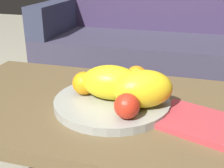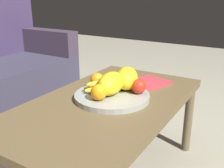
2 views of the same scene
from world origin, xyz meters
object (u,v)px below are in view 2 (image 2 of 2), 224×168
(coffee_table, at_px, (106,110))
(apple_left, at_px, (110,81))
(orange_front, at_px, (97,80))
(fruit_bowl, at_px, (112,96))
(magazine, at_px, (145,83))
(banana_bunch, at_px, (100,86))
(melon_smaller_beside, at_px, (127,78))
(orange_left, at_px, (99,92))
(apple_front, at_px, (139,86))
(melon_large_front, at_px, (111,83))

(coffee_table, height_order, apple_left, apple_left)
(coffee_table, bearing_deg, orange_front, 51.80)
(fruit_bowl, bearing_deg, magazine, -10.69)
(fruit_bowl, bearing_deg, banana_bunch, 100.84)
(apple_left, bearing_deg, magazine, -30.14)
(banana_bunch, distance_m, magazine, 0.31)
(banana_bunch, bearing_deg, apple_left, -1.36)
(melon_smaller_beside, distance_m, orange_left, 0.20)
(apple_left, bearing_deg, apple_front, -93.37)
(orange_left, xyz_separation_m, apple_left, (0.18, 0.05, -0.01))
(coffee_table, distance_m, orange_front, 0.18)
(magazine, bearing_deg, apple_front, -144.86)
(melon_large_front, relative_size, magazine, 0.73)
(melon_smaller_beside, bearing_deg, orange_left, 170.04)
(melon_large_front, xyz_separation_m, orange_front, (0.06, 0.12, -0.02))
(apple_left, bearing_deg, melon_smaller_beside, -77.59)
(orange_left, height_order, apple_left, orange_left)
(orange_front, bearing_deg, apple_left, -64.82)
(fruit_bowl, xyz_separation_m, melon_smaller_beside, (0.10, -0.02, 0.07))
(coffee_table, height_order, orange_front, orange_front)
(orange_front, xyz_separation_m, orange_left, (-0.15, -0.11, 0.00))
(orange_front, height_order, magazine, orange_front)
(melon_smaller_beside, relative_size, apple_front, 2.47)
(melon_large_front, bearing_deg, apple_left, 33.33)
(orange_front, relative_size, banana_bunch, 0.47)
(coffee_table, xyz_separation_m, apple_front, (0.11, -0.12, 0.11))
(melon_large_front, height_order, magazine, melon_large_front)
(banana_bunch, height_order, magazine, banana_bunch)
(fruit_bowl, bearing_deg, coffee_table, 162.05)
(banana_bunch, bearing_deg, melon_smaller_beside, -37.63)
(coffee_table, relative_size, apple_front, 15.48)
(apple_left, bearing_deg, orange_left, -164.47)
(coffee_table, height_order, fruit_bowl, fruit_bowl)
(melon_large_front, height_order, melon_smaller_beside, melon_smaller_beside)
(coffee_table, distance_m, magazine, 0.32)
(melon_large_front, xyz_separation_m, magazine, (0.28, -0.05, -0.07))
(melon_smaller_beside, distance_m, orange_front, 0.16)
(orange_left, bearing_deg, fruit_bowl, -5.81)
(apple_left, relative_size, magazine, 0.25)
(magazine, bearing_deg, coffee_table, -171.62)
(fruit_bowl, height_order, melon_large_front, melon_large_front)
(orange_front, bearing_deg, melon_smaller_beside, -71.89)
(melon_smaller_beside, relative_size, orange_front, 2.44)
(melon_large_front, relative_size, apple_front, 2.56)
(melon_smaller_beside, distance_m, apple_front, 0.09)
(apple_left, distance_m, banana_bunch, 0.09)
(coffee_table, bearing_deg, banana_bunch, 65.06)
(coffee_table, distance_m, melon_large_front, 0.13)
(melon_large_front, bearing_deg, magazine, -11.20)
(fruit_bowl, relative_size, magazine, 1.45)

